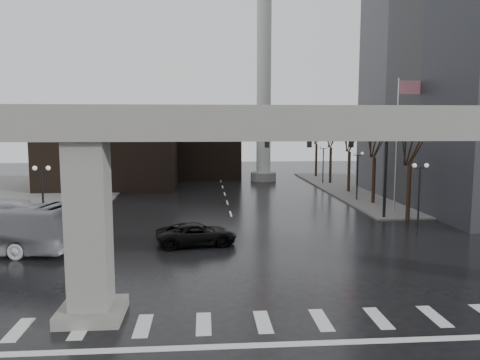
% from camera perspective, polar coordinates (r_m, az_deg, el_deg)
% --- Properties ---
extents(ground, '(160.00, 160.00, 0.00)m').
position_cam_1_polar(ground, '(20.72, 2.46, -15.78)').
color(ground, black).
rests_on(ground, ground).
extents(sidewalk_ne, '(28.00, 36.00, 0.15)m').
position_cam_1_polar(sidewalk_ne, '(62.35, 22.64, -0.95)').
color(sidewalk_ne, slate).
rests_on(sidewalk_ne, ground).
extents(elevated_guideway, '(48.00, 2.60, 8.70)m').
position_cam_1_polar(elevated_guideway, '(19.35, 6.29, 3.57)').
color(elevated_guideway, gray).
rests_on(elevated_guideway, ground).
extents(building_far_left, '(16.00, 14.00, 10.00)m').
position_cam_1_polar(building_far_left, '(62.16, -15.27, 3.87)').
color(building_far_left, black).
rests_on(building_far_left, ground).
extents(building_far_mid, '(10.00, 10.00, 8.00)m').
position_cam_1_polar(building_far_mid, '(71.10, -4.16, 3.63)').
color(building_far_mid, black).
rests_on(building_far_mid, ground).
extents(smokestack, '(3.60, 3.60, 30.00)m').
position_cam_1_polar(smokestack, '(65.74, 2.93, 11.54)').
color(smokestack, beige).
rests_on(smokestack, ground).
extents(signal_mast_arm, '(12.12, 0.43, 8.00)m').
position_cam_1_polar(signal_mast_arm, '(39.50, 12.26, 3.59)').
color(signal_mast_arm, black).
rests_on(signal_mast_arm, ground).
extents(flagpole_assembly, '(2.06, 0.12, 12.00)m').
position_cam_1_polar(flagpole_assembly, '(44.61, 18.95, 5.92)').
color(flagpole_assembly, silver).
rests_on(flagpole_assembly, ground).
extents(lamp_right_0, '(1.22, 0.32, 5.11)m').
position_cam_1_polar(lamp_right_0, '(36.86, 21.05, -0.62)').
color(lamp_right_0, black).
rests_on(lamp_right_0, ground).
extents(lamp_right_1, '(1.22, 0.32, 5.11)m').
position_cam_1_polar(lamp_right_1, '(49.78, 14.14, 1.46)').
color(lamp_right_1, black).
rests_on(lamp_right_1, ground).
extents(lamp_right_2, '(1.22, 0.32, 5.11)m').
position_cam_1_polar(lamp_right_2, '(63.17, 10.11, 2.66)').
color(lamp_right_2, black).
rests_on(lamp_right_2, ground).
extents(lamp_left_0, '(1.22, 0.32, 5.11)m').
position_cam_1_polar(lamp_left_0, '(35.12, -22.94, -1.05)').
color(lamp_left_0, black).
rests_on(lamp_left_0, ground).
extents(lamp_left_1, '(1.22, 0.32, 5.11)m').
position_cam_1_polar(lamp_left_1, '(48.50, -17.72, 1.21)').
color(lamp_left_1, black).
rests_on(lamp_left_1, ground).
extents(lamp_left_2, '(1.22, 0.32, 5.11)m').
position_cam_1_polar(lamp_left_2, '(62.16, -14.78, 2.48)').
color(lamp_left_2, black).
rests_on(lamp_left_2, ground).
extents(tree_right_0, '(1.09, 1.58, 7.50)m').
position_cam_1_polar(tree_right_0, '(40.99, 19.91, -0.83)').
color(tree_right_0, black).
rests_on(tree_right_0, ground).
extents(tree_right_1, '(1.09, 1.61, 7.67)m').
position_cam_1_polar(tree_right_1, '(48.33, 16.02, 0.50)').
color(tree_right_1, black).
rests_on(tree_right_1, ground).
extents(tree_right_2, '(1.10, 1.63, 7.85)m').
position_cam_1_polar(tree_right_2, '(55.85, 13.17, 1.48)').
color(tree_right_2, black).
rests_on(tree_right_2, ground).
extents(tree_right_3, '(1.11, 1.66, 8.02)m').
position_cam_1_polar(tree_right_3, '(63.48, 11.00, 2.22)').
color(tree_right_3, black).
rests_on(tree_right_3, ground).
extents(tree_right_4, '(1.12, 1.69, 8.19)m').
position_cam_1_polar(tree_right_4, '(71.20, 9.30, 2.80)').
color(tree_right_4, black).
rests_on(tree_right_4, ground).
extents(pickup_truck, '(5.65, 3.38, 1.47)m').
position_cam_1_polar(pickup_truck, '(31.22, -5.30, -6.58)').
color(pickup_truck, black).
rests_on(pickup_truck, ground).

